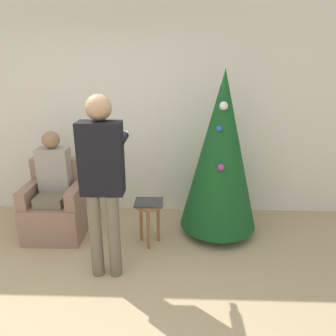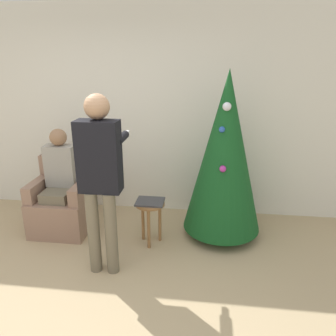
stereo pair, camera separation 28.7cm
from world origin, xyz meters
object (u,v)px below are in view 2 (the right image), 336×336
at_px(christmas_tree, 225,153).
at_px(side_stool, 150,211).
at_px(person_seated, 60,177).
at_px(armchair, 63,204).
at_px(person_standing, 100,171).

xyz_separation_m(christmas_tree, side_stool, (-0.81, -0.30, -0.63)).
xyz_separation_m(christmas_tree, person_seated, (-1.94, -0.11, -0.33)).
height_order(christmas_tree, person_seated, christmas_tree).
xyz_separation_m(armchair, person_seated, (0.00, -0.02, 0.36)).
height_order(armchair, person_seated, person_seated).
height_order(christmas_tree, person_standing, christmas_tree).
relative_size(armchair, person_standing, 0.51).
relative_size(christmas_tree, armchair, 2.18).
distance_m(christmas_tree, person_standing, 1.44).
bearing_deg(person_seated, christmas_tree, 3.25).
distance_m(christmas_tree, side_stool, 1.07).
xyz_separation_m(christmas_tree, armchair, (-1.94, -0.09, -0.70)).
relative_size(christmas_tree, person_seated, 1.54).
bearing_deg(person_seated, armchair, 90.00).
distance_m(christmas_tree, person_seated, 1.97).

